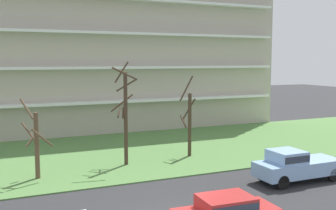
{
  "coord_description": "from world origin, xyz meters",
  "views": [
    {
      "loc": [
        -7.59,
        -16.05,
        7.18
      ],
      "look_at": [
        2.27,
        6.0,
        4.54
      ],
      "focal_mm": 43.76,
      "sensor_mm": 36.0,
      "label": 1
    }
  ],
  "objects": [
    {
      "name": "tree_center",
      "position": [
        0.97,
        10.21,
        3.63
      ],
      "size": [
        2.07,
        2.11,
        7.11
      ],
      "color": "#423023",
      "rests_on": "ground"
    },
    {
      "name": "tree_right",
      "position": [
        6.11,
        10.74,
        2.67
      ],
      "size": [
        1.28,
        1.2,
        6.05
      ],
      "color": "#423023",
      "rests_on": "ground"
    },
    {
      "name": "pickup_blue_center_left",
      "position": [
        8.98,
        2.5,
        1.02
      ],
      "size": [
        5.41,
        2.03,
        1.95
      ],
      "rotation": [
        0.0,
        0.0,
        3.14
      ],
      "color": "#8CB2E0",
      "rests_on": "ground"
    },
    {
      "name": "grass_lawn_strip",
      "position": [
        0.0,
        14.0,
        0.04
      ],
      "size": [
        80.0,
        16.0,
        0.08
      ],
      "primitive_type": "cube",
      "color": "#547F42",
      "rests_on": "ground"
    },
    {
      "name": "apartment_building",
      "position": [
        0.0,
        27.82,
        9.74
      ],
      "size": [
        44.76,
        12.6,
        19.49
      ],
      "color": "#B2A899",
      "rests_on": "ground"
    },
    {
      "name": "tree_left",
      "position": [
        -4.98,
        9.17,
        2.3
      ],
      "size": [
        1.8,
        1.62,
        4.95
      ],
      "color": "brown",
      "rests_on": "ground"
    }
  ]
}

